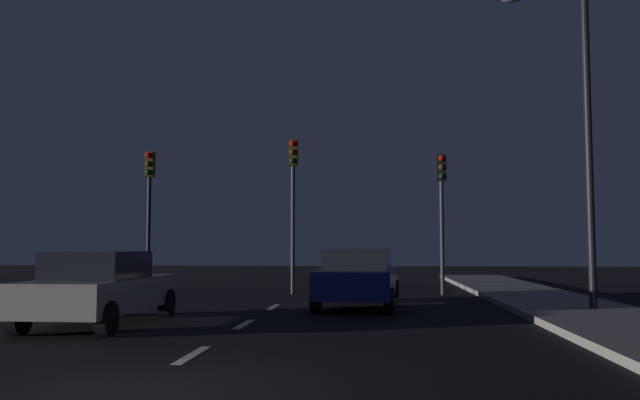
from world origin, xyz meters
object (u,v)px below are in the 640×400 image
(traffic_signal_right, at_px, (442,196))
(car_stopped_ahead, at_px, (359,278))
(street_lamp_right, at_px, (575,116))
(traffic_signal_left, at_px, (149,193))
(traffic_signal_center, at_px, (293,186))
(car_adjacent_lane, at_px, (101,288))

(traffic_signal_right, height_order, car_stopped_ahead, traffic_signal_right)
(street_lamp_right, bearing_deg, traffic_signal_left, 154.29)
(traffic_signal_center, relative_size, car_adjacent_lane, 1.20)
(traffic_signal_left, height_order, street_lamp_right, street_lamp_right)
(street_lamp_right, bearing_deg, car_stopped_ahead, 165.03)
(traffic_signal_center, xyz_separation_m, street_lamp_right, (7.59, -6.09, 1.05))
(traffic_signal_left, bearing_deg, street_lamp_right, -25.71)
(traffic_signal_center, height_order, street_lamp_right, street_lamp_right)
(car_stopped_ahead, bearing_deg, street_lamp_right, -14.97)
(traffic_signal_left, bearing_deg, car_stopped_ahead, -32.33)
(traffic_signal_center, bearing_deg, traffic_signal_right, -0.01)
(car_adjacent_lane, height_order, street_lamp_right, street_lamp_right)
(traffic_signal_right, relative_size, car_adjacent_lane, 1.07)
(car_adjacent_lane, bearing_deg, traffic_signal_right, 49.30)
(traffic_signal_center, bearing_deg, traffic_signal_left, -179.99)
(traffic_signal_left, height_order, traffic_signal_right, traffic_signal_left)
(traffic_signal_center, bearing_deg, street_lamp_right, -38.74)
(traffic_signal_right, bearing_deg, traffic_signal_left, 180.00)
(traffic_signal_center, xyz_separation_m, car_stopped_ahead, (2.35, -4.69, -2.89))
(traffic_signal_left, relative_size, car_adjacent_lane, 1.12)
(traffic_signal_right, relative_size, car_stopped_ahead, 1.02)
(traffic_signal_right, bearing_deg, car_adjacent_lane, -130.70)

